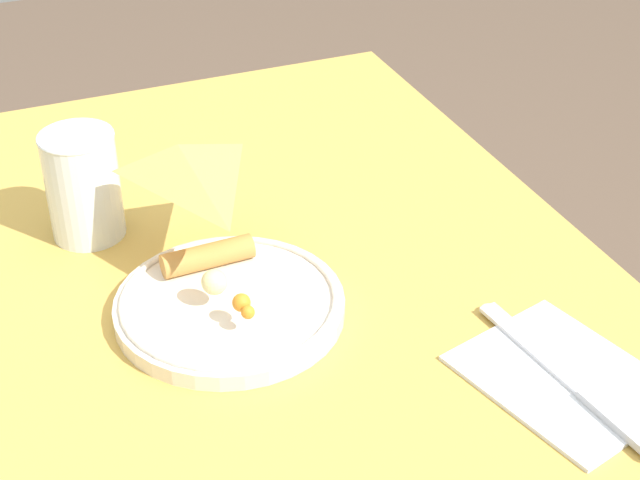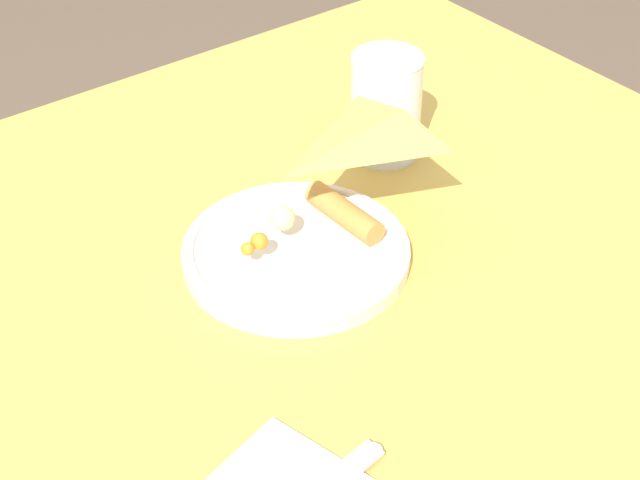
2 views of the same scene
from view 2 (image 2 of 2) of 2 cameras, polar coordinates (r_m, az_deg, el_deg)
dining_table at (r=1.02m, az=-0.01°, el=-5.19°), size 0.94×0.79×0.74m
plate_pizza at (r=0.90m, az=-1.47°, el=-0.47°), size 0.21×0.21×0.05m
milk_glass at (r=1.04m, az=3.83°, el=7.60°), size 0.08×0.08×0.11m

